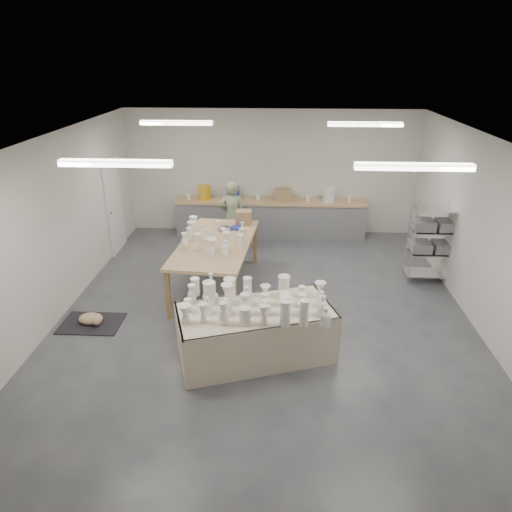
# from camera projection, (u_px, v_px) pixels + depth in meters

# --- Properties ---
(room) EXTENTS (8.00, 8.02, 3.00)m
(room) POSITION_uv_depth(u_px,v_px,m) (259.00, 197.00, 7.30)
(room) COLOR #424449
(room) RESTS_ON ground
(back_counter) EXTENTS (4.60, 0.60, 1.24)m
(back_counter) POSITION_uv_depth(u_px,v_px,m) (270.00, 217.00, 11.21)
(back_counter) COLOR #AD7D54
(back_counter) RESTS_ON ground
(wire_shelf) EXTENTS (0.88, 0.48, 1.80)m
(wire_shelf) POSITION_uv_depth(u_px,v_px,m) (433.00, 237.00, 8.80)
(wire_shelf) COLOR silver
(wire_shelf) RESTS_ON ground
(drying_table) EXTENTS (2.46, 1.74, 1.16)m
(drying_table) POSITION_uv_depth(u_px,v_px,m) (255.00, 329.00, 6.71)
(drying_table) COLOR olive
(drying_table) RESTS_ON ground
(work_table) EXTENTS (1.49, 2.64, 1.33)m
(work_table) POSITION_uv_depth(u_px,v_px,m) (217.00, 241.00, 8.53)
(work_table) COLOR #AD7D54
(work_table) RESTS_ON ground
(rug) EXTENTS (1.00, 0.70, 0.02)m
(rug) POSITION_uv_depth(u_px,v_px,m) (92.00, 323.00, 7.67)
(rug) COLOR black
(rug) RESTS_ON ground
(cat) EXTENTS (0.46, 0.37, 0.17)m
(cat) POSITION_uv_depth(u_px,v_px,m) (92.00, 319.00, 7.62)
(cat) COLOR white
(cat) RESTS_ON rug
(potter) EXTENTS (0.64, 0.44, 1.66)m
(potter) POSITION_uv_depth(u_px,v_px,m) (232.00, 217.00, 10.13)
(potter) COLOR gray
(potter) RESTS_ON ground
(red_stool) EXTENTS (0.39, 0.39, 0.30)m
(red_stool) POSITION_uv_depth(u_px,v_px,m) (234.00, 236.00, 10.61)
(red_stool) COLOR #AC1C18
(red_stool) RESTS_ON ground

